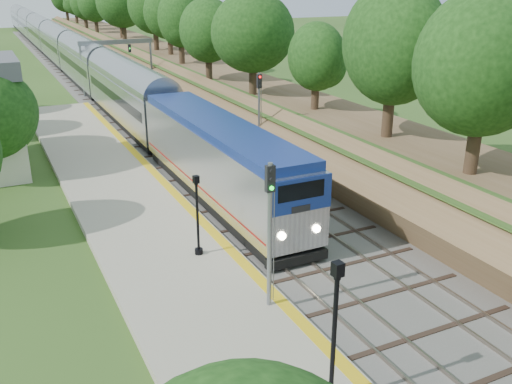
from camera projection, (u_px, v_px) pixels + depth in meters
name	position (u px, v px, depth m)	size (l,w,h in m)	color
ground	(426.00, 381.00, 19.49)	(320.00, 320.00, 0.00)	#2D4C19
trackbed	(107.00, 87.00, 70.74)	(9.50, 170.00, 0.28)	#4C4944
platform	(148.00, 229.00, 30.75)	(6.40, 68.00, 0.38)	#A19B82
yellow_stripe	(197.00, 216.00, 31.84)	(0.55, 68.00, 0.01)	gold
embankment	(170.00, 67.00, 73.48)	(10.64, 170.00, 11.70)	brown
signal_gantry	(116.00, 52.00, 65.03)	(8.40, 0.38, 6.20)	slate
trees_behind_platform	(10.00, 143.00, 30.70)	(7.82, 53.32, 7.21)	#332316
train	(60.00, 48.00, 89.04)	(3.25, 152.34, 4.78)	black
lamppost_mid	(334.00, 341.00, 17.38)	(0.48, 0.48, 4.85)	black
lamppost_far	(198.00, 220.00, 26.94)	(0.40, 0.40, 4.00)	black
signal_platform	(270.00, 220.00, 22.01)	(0.36, 0.28, 6.09)	slate
signal_farside	(259.00, 106.00, 42.10)	(0.34, 0.27, 6.29)	slate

